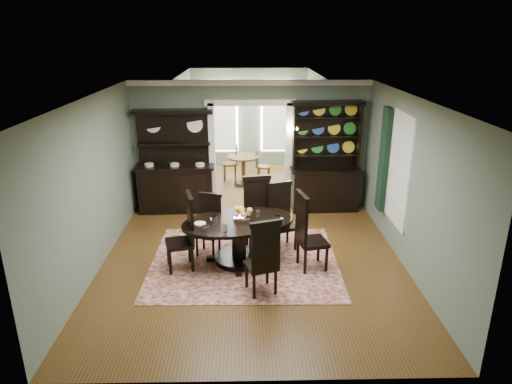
# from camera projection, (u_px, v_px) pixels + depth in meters

# --- Properties ---
(room) EXTENTS (5.51, 6.01, 3.01)m
(room) POSITION_uv_depth(u_px,v_px,m) (252.00, 181.00, 7.90)
(room) COLOR brown
(room) RESTS_ON ground
(parlor) EXTENTS (3.51, 3.50, 3.01)m
(parlor) POSITION_uv_depth(u_px,v_px,m) (249.00, 124.00, 13.09)
(parlor) COLOR brown
(parlor) RESTS_ON ground
(doorway_trim) EXTENTS (2.08, 0.25, 2.57)m
(doorway_trim) POSITION_uv_depth(u_px,v_px,m) (250.00, 140.00, 10.67)
(doorway_trim) COLOR white
(doorway_trim) RESTS_ON floor
(right_window) EXTENTS (0.15, 1.47, 2.12)m
(right_window) POSITION_uv_depth(u_px,v_px,m) (391.00, 165.00, 8.78)
(right_window) COLOR white
(right_window) RESTS_ON wall_right
(wall_sconce) EXTENTS (0.27, 0.21, 0.21)m
(wall_sconce) POSITION_uv_depth(u_px,v_px,m) (292.00, 130.00, 10.46)
(wall_sconce) COLOR gold
(wall_sconce) RESTS_ON back_wall_right
(rug) EXTENTS (3.44, 2.93, 0.01)m
(rug) POSITION_uv_depth(u_px,v_px,m) (245.00, 261.00, 8.44)
(rug) COLOR maroon
(rug) RESTS_ON floor
(dining_table) EXTENTS (2.40, 2.40, 0.82)m
(dining_table) POSITION_uv_depth(u_px,v_px,m) (239.00, 233.00, 8.27)
(dining_table) COLOR black
(dining_table) RESTS_ON rug
(centerpiece) EXTENTS (1.60, 1.03, 0.26)m
(centerpiece) POSITION_uv_depth(u_px,v_px,m) (242.00, 216.00, 8.17)
(centerpiece) COLOR silver
(centerpiece) RESTS_ON dining_table
(chair_far_left) EXTENTS (0.54, 0.52, 1.18)m
(chair_far_left) POSITION_uv_depth(u_px,v_px,m) (210.00, 222.00, 8.61)
(chair_far_left) COLOR black
(chair_far_left) RESTS_ON rug
(chair_far_mid) EXTENTS (0.60, 0.58, 1.43)m
(chair_far_mid) POSITION_uv_depth(u_px,v_px,m) (258.00, 211.00, 8.80)
(chair_far_mid) COLOR black
(chair_far_mid) RESTS_ON rug
(chair_far_right) EXTENTS (0.61, 0.60, 1.31)m
(chair_far_right) POSITION_uv_depth(u_px,v_px,m) (281.00, 214.00, 8.83)
(chair_far_right) COLOR black
(chair_far_right) RESTS_ON rug
(chair_end_left) EXTENTS (0.60, 0.62, 1.39)m
(chair_end_left) POSITION_uv_depth(u_px,v_px,m) (185.00, 230.00, 7.99)
(chair_end_left) COLOR black
(chair_end_left) RESTS_ON rug
(chair_end_right) EXTENTS (0.60, 0.62, 1.43)m
(chair_end_right) POSITION_uv_depth(u_px,v_px,m) (307.00, 230.00, 7.95)
(chair_end_right) COLOR black
(chair_end_right) RESTS_ON rug
(chair_near) EXTENTS (0.61, 0.60, 1.32)m
(chair_near) POSITION_uv_depth(u_px,v_px,m) (264.00, 256.00, 7.15)
(chair_near) COLOR black
(chair_near) RESTS_ON rug
(sideboard) EXTENTS (1.82, 0.71, 2.37)m
(sideboard) POSITION_uv_depth(u_px,v_px,m) (176.00, 176.00, 10.64)
(sideboard) COLOR black
(sideboard) RESTS_ON floor
(welsh_dresser) EXTENTS (1.66, 0.66, 2.56)m
(welsh_dresser) POSITION_uv_depth(u_px,v_px,m) (325.00, 171.00, 10.68)
(welsh_dresser) COLOR black
(welsh_dresser) RESTS_ON floor
(parlor_table) EXTENTS (0.88, 0.88, 0.81)m
(parlor_table) POSITION_uv_depth(u_px,v_px,m) (243.00, 166.00, 12.53)
(parlor_table) COLOR #573818
(parlor_table) RESTS_ON parlor_floor
(parlor_chair_left) EXTENTS (0.43, 0.43, 1.03)m
(parlor_chair_left) POSITION_uv_depth(u_px,v_px,m) (232.00, 162.00, 12.85)
(parlor_chair_left) COLOR #573818
(parlor_chair_left) RESTS_ON parlor_floor
(parlor_chair_right) EXTENTS (0.43, 0.42, 0.97)m
(parlor_chair_right) POSITION_uv_depth(u_px,v_px,m) (261.00, 165.00, 12.70)
(parlor_chair_right) COLOR #573818
(parlor_chair_right) RESTS_ON parlor_floor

